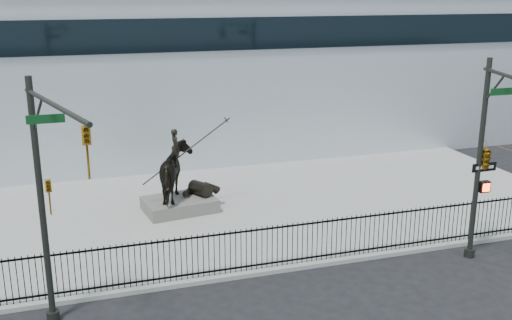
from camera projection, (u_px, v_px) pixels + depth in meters
name	position (u px, v px, depth m)	size (l,w,h in m)	color
ground	(286.00, 288.00, 18.96)	(120.00, 120.00, 0.00)	black
plaza	(228.00, 211.00, 25.35)	(30.00, 12.00, 0.15)	gray
building	(171.00, 69.00, 36.05)	(44.00, 14.00, 9.00)	white
picket_fence	(273.00, 246.00, 19.86)	(22.10, 0.10, 1.50)	black
statue_plinth	(180.00, 205.00, 25.09)	(2.89, 1.99, 0.54)	#605E58
equestrian_statue	(180.00, 172.00, 24.72)	(3.68, 2.53, 3.14)	black
traffic_signal_left	(49.00, 195.00, 15.31)	(1.52, 4.84, 7.00)	black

